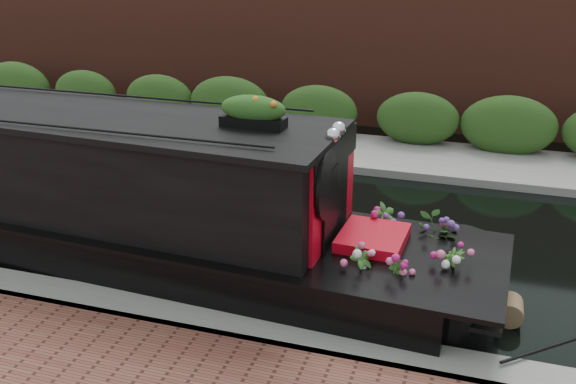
% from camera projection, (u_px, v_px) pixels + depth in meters
% --- Properties ---
extents(ground, '(80.00, 80.00, 0.00)m').
position_uv_depth(ground, '(243.00, 223.00, 11.27)').
color(ground, black).
rests_on(ground, ground).
extents(near_bank_coping, '(40.00, 0.60, 0.50)m').
position_uv_depth(near_bank_coping, '(152.00, 324.00, 8.35)').
color(near_bank_coping, gray).
rests_on(near_bank_coping, ground).
extents(far_bank_path, '(40.00, 2.40, 0.34)m').
position_uv_depth(far_bank_path, '(308.00, 151.00, 14.99)').
color(far_bank_path, gray).
rests_on(far_bank_path, ground).
extents(far_hedge, '(40.00, 1.10, 2.80)m').
position_uv_depth(far_hedge, '(318.00, 140.00, 15.79)').
color(far_hedge, '#244717').
rests_on(far_hedge, ground).
extents(far_brick_wall, '(40.00, 1.00, 8.00)m').
position_uv_depth(far_brick_wall, '(338.00, 119.00, 17.64)').
color(far_brick_wall, '#57291D').
rests_on(far_brick_wall, ground).
extents(narrowboat, '(12.96, 2.91, 3.00)m').
position_uv_depth(narrowboat, '(57.00, 198.00, 9.98)').
color(narrowboat, black).
rests_on(narrowboat, ground).
extents(rope_fender, '(0.34, 0.40, 0.34)m').
position_uv_depth(rope_fender, '(510.00, 310.00, 8.35)').
color(rope_fender, brown).
rests_on(rope_fender, ground).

